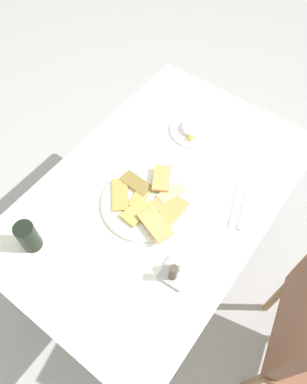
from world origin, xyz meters
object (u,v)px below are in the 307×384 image
spoon (244,210)px  condiment_caddy (176,271)px  pide_platter (146,202)px  soda_can (28,237)px  paper_napkin (239,208)px  dining_table (159,202)px  salad_plate_greens (194,129)px  fork (235,205)px

spoon → condiment_caddy: 0.35m
pide_platter → condiment_caddy: size_ratio=3.45×
soda_can → condiment_caddy: soda_can is taller
paper_napkin → pide_platter: bearing=-56.1°
dining_table → condiment_caddy: 0.34m
paper_napkin → spoon: spoon is taller
pide_platter → spoon: (-0.19, 0.30, -0.01)m
spoon → pide_platter: bearing=-75.8°
salad_plate_greens → soda_can: 0.77m
paper_napkin → fork: (0.00, -0.02, 0.00)m
dining_table → soda_can: bearing=-27.0°
soda_can → spoon: bearing=136.9°
dining_table → pide_platter: size_ratio=3.66×
pide_platter → salad_plate_greens: salad_plate_greens is taller
dining_table → fork: (-0.12, 0.26, 0.08)m
dining_table → pide_platter: bearing=-5.3°
fork → condiment_caddy: condiment_caddy is taller
paper_napkin → condiment_caddy: 0.35m
fork → paper_napkin: bearing=70.2°
spoon → condiment_caddy: size_ratio=1.72×
paper_napkin → fork: size_ratio=0.78×
salad_plate_greens → paper_napkin: (0.21, 0.34, -0.01)m
soda_can → fork: 0.72m
dining_table → spoon: (-0.12, 0.29, 0.08)m
salad_plate_greens → fork: 0.38m
salad_plate_greens → spoon: size_ratio=1.20×
salad_plate_greens → fork: size_ratio=1.08×
soda_can → paper_napkin: size_ratio=0.85×
paper_napkin → condiment_caddy: size_ratio=1.49×
salad_plate_greens → condiment_caddy: size_ratio=2.06×
salad_plate_greens → paper_napkin: bearing=58.0°
dining_table → soda_can: 0.50m
spoon → fork: bearing=-108.1°
pide_platter → dining_table: bearing=174.7°
fork → spoon: same height
fork → condiment_caddy: (0.34, -0.03, 0.02)m
pide_platter → salad_plate_greens: 0.40m
pide_platter → fork: (-0.19, 0.26, -0.01)m
paper_napkin → fork: fork is taller
soda_can → fork: (-0.55, 0.47, -0.06)m
dining_table → salad_plate_greens: salad_plate_greens is taller
salad_plate_greens → condiment_caddy: 0.62m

